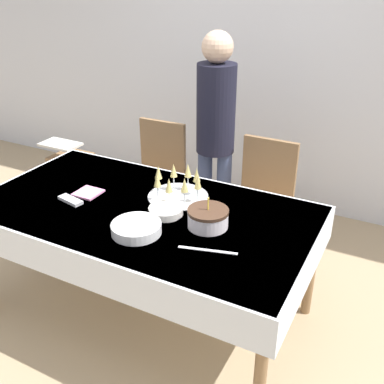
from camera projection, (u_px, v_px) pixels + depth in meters
The scene contains 14 objects.
ground_plane at pixel (148, 310), 2.96m from camera, with size 12.00×12.00×0.00m, color tan.
wall_back at pixel (260, 55), 3.85m from camera, with size 8.00×0.05×2.70m.
dining_table at pixel (143, 223), 2.66m from camera, with size 1.99×1.08×0.77m.
dining_chair_far_left at pixel (157, 177), 3.59m from camera, with size 0.42×0.42×0.96m.
dining_chair_far_right at pixel (262, 200), 3.23m from camera, with size 0.43×0.43×0.96m.
birthday_cake at pixel (208, 218), 2.41m from camera, with size 0.22×0.22×0.18m.
champagne_tray at pixel (178, 185), 2.70m from camera, with size 0.37×0.37×0.18m.
plate_stack_main at pixel (136, 228), 2.36m from camera, with size 0.27×0.27×0.06m.
plate_stack_dessert at pixel (166, 211), 2.54m from camera, with size 0.20×0.20×0.04m.
cake_knife at pixel (208, 250), 2.22m from camera, with size 0.29×0.10×0.00m.
fork_pile at pixel (70, 200), 2.68m from camera, with size 0.18×0.09×0.02m.
napkin_pile at pixel (88, 193), 2.78m from camera, with size 0.15×0.15×0.01m.
person_standing at pixel (216, 125), 3.25m from camera, with size 0.28×0.28×1.66m.
high_chair at pixel (70, 165), 3.91m from camera, with size 0.33×0.35×0.71m.
Camera 1 is at (1.32, -1.90, 2.03)m, focal length 42.00 mm.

